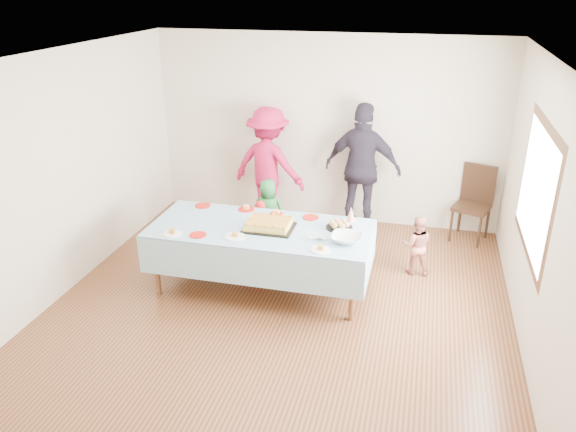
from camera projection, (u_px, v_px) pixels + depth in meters
name	position (u px, v px, depth m)	size (l,w,h in m)	color
ground	(283.00, 301.00, 6.36)	(5.00, 5.00, 0.00)	#4D2816
room_walls	(287.00, 151.00, 5.65)	(5.04, 5.04, 2.72)	beige
party_table	(261.00, 232.00, 6.36)	(2.50, 1.10, 0.78)	brown
birthday_cake	(269.00, 225.00, 6.29)	(0.55, 0.43, 0.10)	black
rolls_tray	(339.00, 225.00, 6.30)	(0.30, 0.30, 0.09)	black
punch_bowl	(347.00, 238.00, 5.98)	(0.33, 0.33, 0.08)	silver
party_hat	(351.00, 214.00, 6.47)	(0.10, 0.10, 0.18)	silver
fork_pile	(318.00, 237.00, 6.03)	(0.24, 0.18, 0.07)	white
plate_red_far_a	(203.00, 206.00, 6.92)	(0.19, 0.19, 0.01)	red
plate_red_far_b	(246.00, 209.00, 6.81)	(0.20, 0.20, 0.01)	red
plate_red_far_c	(277.00, 214.00, 6.67)	(0.17, 0.17, 0.01)	red
plate_red_far_d	(311.00, 217.00, 6.58)	(0.19, 0.19, 0.01)	red
plate_red_near	(198.00, 235.00, 6.14)	(0.19, 0.19, 0.01)	red
plate_white_left	(173.00, 234.00, 6.17)	(0.20, 0.20, 0.01)	white
plate_white_mid	(235.00, 237.00, 6.10)	(0.22, 0.22, 0.01)	white
plate_white_right	(321.00, 250.00, 5.80)	(0.21, 0.21, 0.01)	white
dining_chair	(474.00, 199.00, 7.69)	(0.57, 0.57, 1.04)	black
toddler_left	(261.00, 229.00, 7.22)	(0.29, 0.19, 0.79)	red
toddler_mid	(268.00, 212.00, 7.55)	(0.45, 0.29, 0.92)	#277736
toddler_right	(416.00, 245.00, 6.83)	(0.37, 0.28, 0.75)	#B96856
adult_left	(268.00, 165.00, 8.16)	(1.10, 0.63, 1.71)	#BF1749
adult_right	(363.00, 168.00, 7.83)	(1.08, 0.45, 1.84)	#292431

